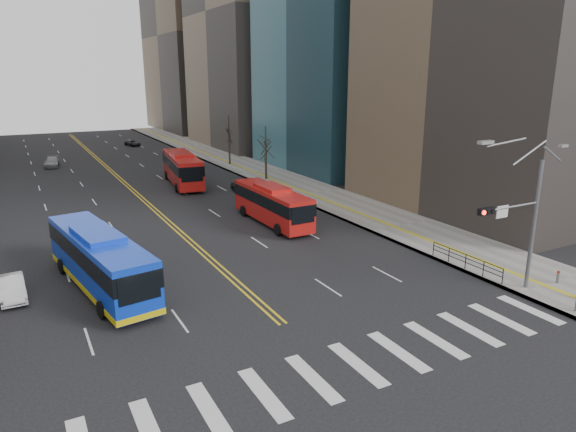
{
  "coord_description": "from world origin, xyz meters",
  "views": [
    {
      "loc": [
        -11.4,
        -16.72,
        12.74
      ],
      "look_at": [
        3.67,
        11.3,
        3.92
      ],
      "focal_mm": 32.0,
      "sensor_mm": 36.0,
      "label": 1
    }
  ],
  "objects": [
    {
      "name": "car_silver",
      "position": [
        -6.77,
        62.69,
        0.66
      ],
      "size": [
        2.51,
        4.75,
        1.31
      ],
      "primitive_type": "imported",
      "rotation": [
        0.0,
        0.0,
        -0.15
      ],
      "color": "gray",
      "rests_on": "ground"
    },
    {
      "name": "pedestrian_railing",
      "position": [
        14.3,
        6.0,
        0.82
      ],
      "size": [
        0.06,
        6.06,
        1.02
      ],
      "color": "black",
      "rests_on": "sidewalk_right"
    },
    {
      "name": "car_white",
      "position": [
        -12.5,
        15.45,
        0.65
      ],
      "size": [
        1.57,
        4.01,
        1.3
      ],
      "primitive_type": "imported",
      "rotation": [
        0.0,
        0.0,
        0.05
      ],
      "color": "silver",
      "rests_on": "ground"
    },
    {
      "name": "blue_bus",
      "position": [
        -7.6,
        14.47,
        1.93
      ],
      "size": [
        4.63,
        12.96,
        3.68
      ],
      "color": "#0D36CE",
      "rests_on": "ground"
    },
    {
      "name": "car_dark_far",
      "position": [
        8.08,
        79.68,
        0.53
      ],
      "size": [
        2.57,
        4.11,
        1.06
      ],
      "primitive_type": "imported",
      "rotation": [
        0.0,
        0.0,
        0.23
      ],
      "color": "black",
      "rests_on": "ground"
    },
    {
      "name": "bollards",
      "position": [
        16.27,
        -0.17,
        0.55
      ],
      "size": [
        2.87,
        3.17,
        0.78
      ],
      "color": "slate",
      "rests_on": "sidewalk_right"
    },
    {
      "name": "crosswalk",
      "position": [
        0.0,
        0.0,
        0.01
      ],
      "size": [
        26.7,
        4.0,
        0.01
      ],
      "color": "silver",
      "rests_on": "ground"
    },
    {
      "name": "car_dark_mid",
      "position": [
        10.84,
        34.6,
        0.67
      ],
      "size": [
        2.59,
        4.2,
        1.34
      ],
      "primitive_type": "imported",
      "rotation": [
        0.0,
        0.0,
        0.28
      ],
      "color": "black",
      "rests_on": "ground"
    },
    {
      "name": "ground",
      "position": [
        0.0,
        0.0,
        0.0
      ],
      "size": [
        220.0,
        220.0,
        0.0
      ],
      "primitive_type": "plane",
      "color": "black"
    },
    {
      "name": "sidewalk_right",
      "position": [
        17.5,
        45.0,
        0.07
      ],
      "size": [
        7.0,
        130.0,
        0.15
      ],
      "primitive_type": "cube",
      "color": "gray",
      "rests_on": "ground"
    },
    {
      "name": "red_bus_far",
      "position": [
        6.0,
        42.1,
        2.13
      ],
      "size": [
        4.31,
        12.43,
        3.84
      ],
      "color": "red",
      "rests_on": "ground"
    },
    {
      "name": "red_bus_near",
      "position": [
        7.98,
        22.26,
        1.9
      ],
      "size": [
        2.81,
        10.73,
        3.41
      ],
      "color": "red",
      "rests_on": "ground"
    },
    {
      "name": "signal_mast",
      "position": [
        13.77,
        2.0,
        4.86
      ],
      "size": [
        5.37,
        0.37,
        9.39
      ],
      "color": "slate",
      "rests_on": "ground"
    },
    {
      "name": "street_trees",
      "position": [
        -7.18,
        34.55,
        4.87
      ],
      "size": [
        35.2,
        47.2,
        7.6
      ],
      "color": "black",
      "rests_on": "ground"
    },
    {
      "name": "centerline",
      "position": [
        0.0,
        55.0,
        0.01
      ],
      "size": [
        0.55,
        100.0,
        0.01
      ],
      "color": "gold",
      "rests_on": "ground"
    }
  ]
}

